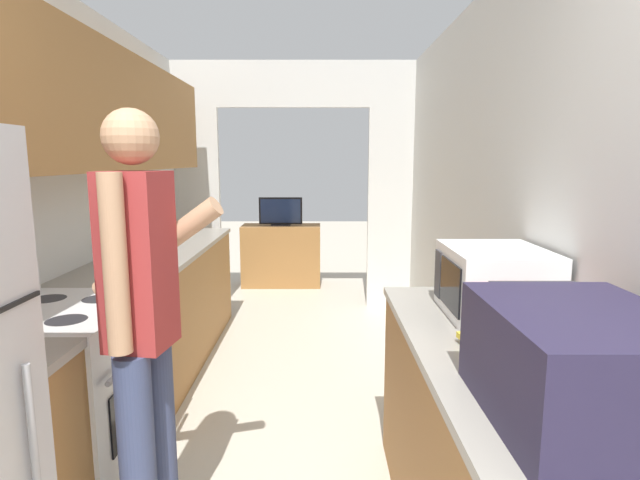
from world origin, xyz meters
name	(u,v)px	position (x,y,z in m)	size (l,w,h in m)	color
wall_left	(39,167)	(-1.16, 2.07, 1.50)	(0.38, 6.99, 2.50)	silver
wall_right	(538,224)	(1.24, 1.70, 1.25)	(0.06, 6.99, 2.50)	silver
wall_far_with_doorway	(293,170)	(0.00, 4.62, 1.43)	(2.82, 0.06, 2.50)	silver
counter_left	(149,319)	(-0.91, 2.83, 0.44)	(0.62, 3.40, 0.88)	#9E6B38
counter_right	(500,471)	(0.91, 1.12, 0.44)	(0.62, 1.80, 0.88)	#9E6B38
range_oven	(63,400)	(-0.90, 1.64, 0.45)	(0.66, 0.72, 1.02)	white
person	(141,328)	(-0.39, 1.26, 0.92)	(0.55, 0.41, 1.71)	#384266
suitcase	(578,365)	(0.91, 0.68, 1.03)	(0.43, 0.59, 0.29)	#231E38
microwave	(493,282)	(0.99, 1.53, 1.03)	(0.40, 0.48, 0.29)	white
book_stack	(501,342)	(0.89, 1.12, 0.92)	(0.27, 0.32, 0.07)	#33894C
tv_cabinet	(281,255)	(-0.21, 5.53, 0.37)	(0.95, 0.42, 0.75)	#9E6B38
television	(280,212)	(-0.21, 5.48, 0.91)	(0.52, 0.16, 0.34)	black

